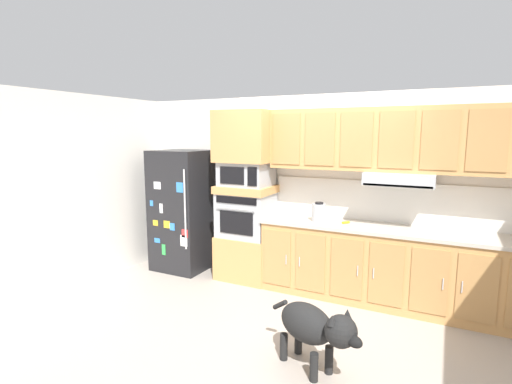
% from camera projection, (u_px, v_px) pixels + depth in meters
% --- Properties ---
extents(ground_plane, '(9.60, 9.60, 0.00)m').
position_uv_depth(ground_plane, '(293.00, 313.00, 4.34)').
color(ground_plane, '#9E9389').
extents(back_kitchen_wall, '(6.20, 0.12, 2.50)m').
position_uv_depth(back_kitchen_wall, '(325.00, 190.00, 5.14)').
color(back_kitchen_wall, silver).
rests_on(back_kitchen_wall, ground).
extents(side_panel_left, '(0.12, 7.10, 2.50)m').
position_uv_depth(side_panel_left, '(107.00, 188.00, 5.39)').
color(side_panel_left, silver).
rests_on(side_panel_left, ground).
extents(refrigerator, '(0.76, 0.73, 1.76)m').
position_uv_depth(refrigerator, '(182.00, 210.00, 5.71)').
color(refrigerator, black).
rests_on(refrigerator, ground).
extents(oven_base_cabinet, '(0.74, 0.62, 0.60)m').
position_uv_depth(oven_base_cabinet, '(247.00, 256.00, 5.40)').
color(oven_base_cabinet, tan).
rests_on(oven_base_cabinet, ground).
extents(built_in_oven, '(0.70, 0.62, 0.60)m').
position_uv_depth(built_in_oven, '(247.00, 214.00, 5.31)').
color(built_in_oven, '#A8AAAF').
rests_on(built_in_oven, oven_base_cabinet).
extents(appliance_mid_shelf, '(0.74, 0.62, 0.10)m').
position_uv_depth(appliance_mid_shelf, '(247.00, 189.00, 5.26)').
color(appliance_mid_shelf, tan).
rests_on(appliance_mid_shelf, built_in_oven).
extents(microwave, '(0.64, 0.54, 0.32)m').
position_uv_depth(microwave, '(246.00, 174.00, 5.22)').
color(microwave, '#A8AAAF').
rests_on(microwave, appliance_mid_shelf).
extents(appliance_upper_cabinet, '(0.74, 0.62, 0.68)m').
position_uv_depth(appliance_upper_cabinet, '(246.00, 137.00, 5.15)').
color(appliance_upper_cabinet, tan).
rests_on(appliance_upper_cabinet, microwave).
extents(lower_cabinet_run, '(3.06, 0.63, 0.88)m').
position_uv_depth(lower_cabinet_run, '(390.00, 268.00, 4.53)').
color(lower_cabinet_run, tan).
rests_on(lower_cabinet_run, ground).
extents(countertop_slab, '(3.10, 0.64, 0.04)m').
position_uv_depth(countertop_slab, '(392.00, 230.00, 4.47)').
color(countertop_slab, '#BCB2A3').
rests_on(countertop_slab, lower_cabinet_run).
extents(backsplash_panel, '(3.10, 0.02, 0.50)m').
position_uv_depth(backsplash_panel, '(396.00, 203.00, 4.68)').
color(backsplash_panel, white).
rests_on(backsplash_panel, countertop_slab).
extents(upper_cabinet_with_hood, '(3.06, 0.48, 0.88)m').
position_uv_depth(upper_cabinet_with_hood, '(398.00, 142.00, 4.42)').
color(upper_cabinet_with_hood, tan).
rests_on(upper_cabinet_with_hood, backsplash_panel).
extents(screwdriver, '(0.17, 0.17, 0.03)m').
position_uv_depth(screwdriver, '(346.00, 223.00, 4.67)').
color(screwdriver, yellow).
rests_on(screwdriver, countertop_slab).
extents(electric_kettle, '(0.17, 0.17, 0.24)m').
position_uv_depth(electric_kettle, '(319.00, 212.00, 4.78)').
color(electric_kettle, '#A8AAAF').
rests_on(electric_kettle, countertop_slab).
extents(dog, '(0.94, 0.57, 0.64)m').
position_uv_depth(dog, '(314.00, 326.00, 3.23)').
color(dog, black).
rests_on(dog, ground).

